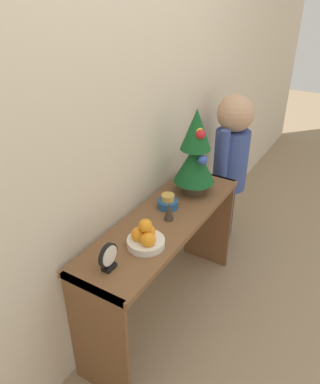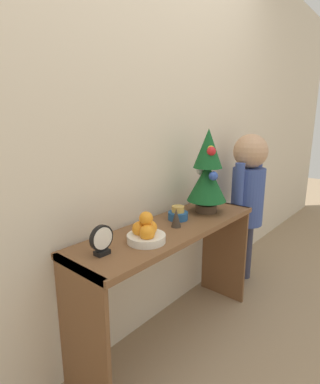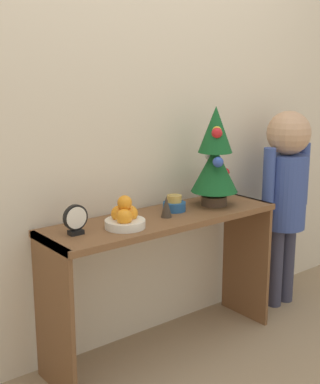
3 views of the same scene
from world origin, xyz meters
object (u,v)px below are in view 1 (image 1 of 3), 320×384
Objects in this scene: desk_clock at (108,257)px; mini_tree at (195,153)px; singing_bowl at (168,202)px; child_figure at (231,154)px; fruit_bowl at (145,237)px; figurine at (169,211)px.

mini_tree is at bearing -0.49° from desk_clock.
singing_bowl is 0.86× the size of desk_clock.
child_figure is (1.38, -0.03, -0.02)m from desk_clock.
fruit_bowl reaches higher than desk_clock.
fruit_bowl is at bearing -167.01° from singing_bowl.
desk_clock is 1.38m from child_figure.
figurine is (0.26, 0.02, 0.01)m from fruit_bowl.
singing_bowl is 0.80m from child_figure.
desk_clock reaches higher than singing_bowl.
figurine is at bearing -146.80° from singing_bowl.
figurine is (0.48, -0.03, -0.01)m from desk_clock.
singing_bowl is (-0.23, 0.04, -0.22)m from mini_tree.
desk_clock is at bearing 178.93° from child_figure.
fruit_bowl is 1.76× the size of figurine.
fruit_bowl is 1.60× the size of singing_bowl.
desk_clock is (-0.58, -0.04, 0.03)m from singing_bowl.
fruit_bowl is at bearing -176.24° from mini_tree.
child_figure reaches higher than fruit_bowl.
child_figure is at bearing -1.07° from desk_clock.
mini_tree is 0.33m from singing_bowl.
figurine is 0.90m from child_figure.
mini_tree is 2.80× the size of fruit_bowl.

